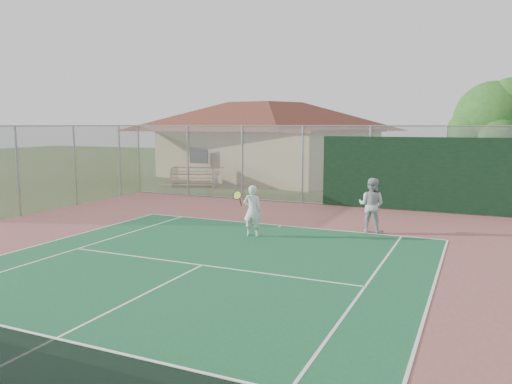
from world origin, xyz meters
TOP-DOWN VIEW (x-y plane):
  - back_fence at (2.11, 16.98)m, footprint 20.08×0.11m
  - side_fence_left at (-10.00, 12.50)m, footprint 0.08×9.00m
  - clubhouse at (-6.83, 26.39)m, footprint 15.78×12.58m
  - bleachers at (-8.84, 20.58)m, footprint 3.40×2.57m
  - tree at (6.80, 19.82)m, footprint 3.96×3.75m
  - player_white_front at (-0.25, 9.98)m, footprint 0.88×0.68m
  - player_grey_back at (3.08, 12.13)m, footprint 0.95×0.78m

SIDE VIEW (x-z plane):
  - bleachers at x=-8.84m, z-range 0.03..1.11m
  - player_white_front at x=-0.25m, z-range 0.00..1.65m
  - player_grey_back at x=3.08m, z-range 0.00..1.80m
  - back_fence at x=2.11m, z-range -0.09..3.43m
  - side_fence_left at x=-10.00m, z-range 0.00..3.50m
  - clubhouse at x=-6.83m, z-range 0.05..6.01m
  - tree at x=6.80m, z-range 0.87..6.39m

